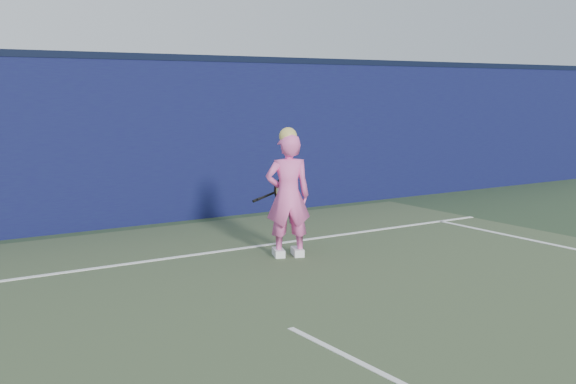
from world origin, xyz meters
TOP-DOWN VIEW (x-y plane):
  - ground at (0.00, 0.00)m, footprint 80.00×80.00m
  - backstop_wall at (0.00, 6.50)m, footprint 24.00×0.40m
  - wall_cap at (0.00, 6.50)m, footprint 24.00×0.42m
  - player at (1.50, 3.33)m, footprint 0.65×0.55m
  - racket at (1.68, 3.79)m, footprint 0.59×0.13m
  - court_lines at (0.00, -0.33)m, footprint 11.00×12.04m

SIDE VIEW (x-z plane):
  - ground at x=0.00m, z-range 0.00..0.00m
  - court_lines at x=0.00m, z-range 0.01..0.01m
  - racket at x=1.68m, z-range 0.60..0.91m
  - player at x=1.50m, z-range -0.03..1.57m
  - backstop_wall at x=0.00m, z-range 0.00..2.50m
  - wall_cap at x=0.00m, z-range 2.50..2.60m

